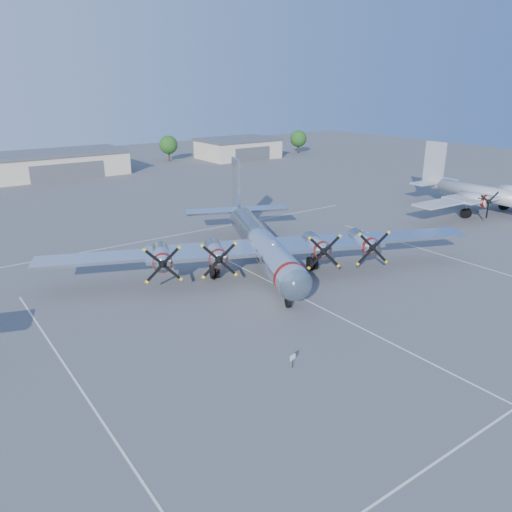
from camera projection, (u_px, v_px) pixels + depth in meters
ground at (295, 295)px, 48.62m from camera, size 260.00×260.00×0.00m
parking_lines at (307, 301)px, 47.28m from camera, size 60.00×50.08×0.01m
hangar_center at (58, 163)px, 110.67m from camera, size 28.60×14.60×5.40m
hangar_east at (238, 148)px, 137.11m from camera, size 20.60×14.60×5.40m
tree_east at (168, 145)px, 131.34m from camera, size 4.80×4.80×6.64m
tree_far_east at (298, 139)px, 146.13m from camera, size 4.80×4.80×6.64m
main_bomber_b29 at (260, 267)px, 55.87m from camera, size 54.77×46.83×10.22m
twin_engine_east at (477, 212)px, 80.05m from camera, size 33.30×24.65×10.23m
info_placard at (293, 359)px, 35.84m from camera, size 0.56×0.14×1.07m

